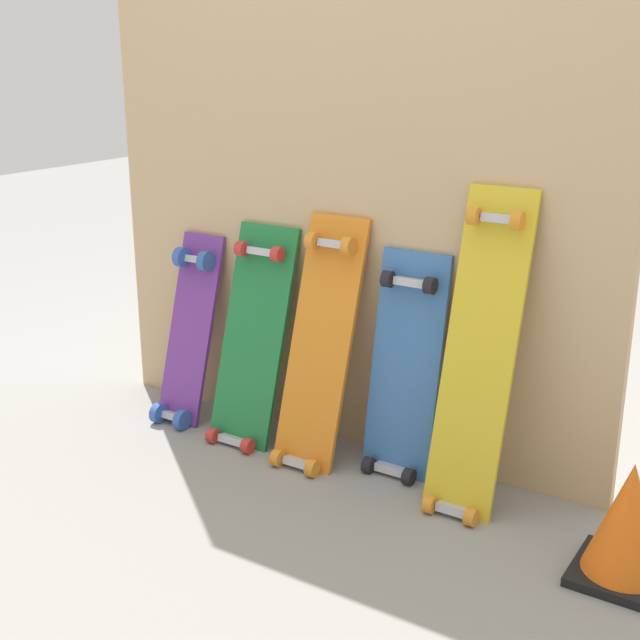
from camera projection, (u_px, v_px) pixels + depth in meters
name	position (u px, v px, depth m)	size (l,w,h in m)	color
ground_plane	(331.00, 443.00, 2.85)	(12.00, 12.00, 0.00)	gray
plywood_wall_panel	(345.00, 189.00, 2.65)	(1.78, 0.04, 1.66)	tan
skateboard_purple	(188.00, 338.00, 2.98)	(0.17, 0.27, 0.70)	#6B338C
skateboard_green	(251.00, 347.00, 2.82)	(0.23, 0.28, 0.77)	#1E7238
skateboard_orange	(318.00, 354.00, 2.67)	(0.21, 0.30, 0.83)	orange
skateboard_blue	(404.00, 376.00, 2.59)	(0.22, 0.19, 0.75)	#386BAD
skateboard_yellow	(477.00, 366.00, 2.38)	(0.20, 0.30, 0.96)	gold
traffic_cone	(628.00, 523.00, 2.08)	(0.23, 0.23, 0.31)	black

